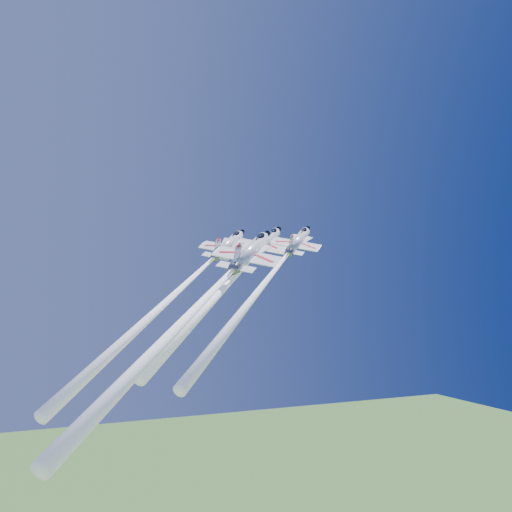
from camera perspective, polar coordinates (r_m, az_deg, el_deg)
name	(u,v)px	position (r m, az deg, el deg)	size (l,w,h in m)	color
jet_lead	(232,279)	(92.76, -2.41, -2.35)	(27.65, 33.63, 36.55)	white
jet_left	(178,291)	(85.80, -7.80, -3.48)	(28.21, 34.88, 40.45)	white
jet_right	(266,282)	(86.63, 0.97, -2.59)	(26.67, 32.85, 37.57)	white
jet_slot	(201,303)	(79.00, -5.50, -4.67)	(31.30, 38.10, 41.58)	white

